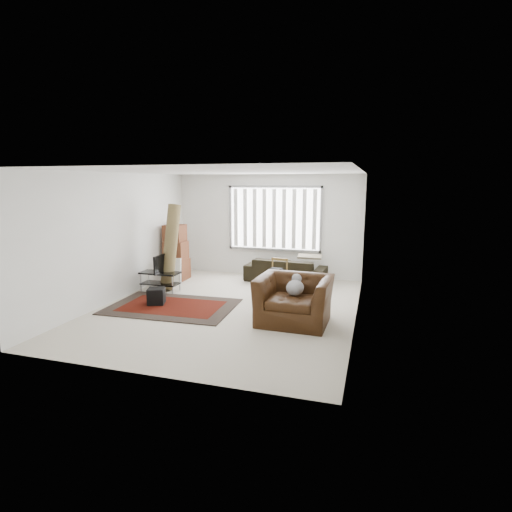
{
  "coord_description": "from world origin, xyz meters",
  "views": [
    {
      "loc": [
        2.76,
        -7.26,
        2.5
      ],
      "look_at": [
        0.52,
        0.22,
        1.05
      ],
      "focal_mm": 28.0,
      "sensor_mm": 36.0,
      "label": 1
    }
  ],
  "objects_px": {
    "sofa": "(286,266)",
    "armchair": "(294,296)",
    "tv_stand": "(160,277)",
    "moving_boxes": "(176,254)",
    "side_chair": "(277,274)"
  },
  "relations": [
    {
      "from": "armchair",
      "to": "sofa",
      "type": "bearing_deg",
      "value": 106.84
    },
    {
      "from": "tv_stand",
      "to": "side_chair",
      "type": "bearing_deg",
      "value": 13.53
    },
    {
      "from": "moving_boxes",
      "to": "side_chair",
      "type": "relative_size",
      "value": 1.82
    },
    {
      "from": "moving_boxes",
      "to": "sofa",
      "type": "height_order",
      "value": "moving_boxes"
    },
    {
      "from": "moving_boxes",
      "to": "side_chair",
      "type": "xyz_separation_m",
      "value": [
        2.82,
        -0.53,
        -0.23
      ]
    },
    {
      "from": "tv_stand",
      "to": "moving_boxes",
      "type": "height_order",
      "value": "moving_boxes"
    },
    {
      "from": "sofa",
      "to": "armchair",
      "type": "height_order",
      "value": "armchair"
    },
    {
      "from": "tv_stand",
      "to": "side_chair",
      "type": "distance_m",
      "value": 2.7
    },
    {
      "from": "tv_stand",
      "to": "moving_boxes",
      "type": "distance_m",
      "value": 1.22
    },
    {
      "from": "tv_stand",
      "to": "sofa",
      "type": "height_order",
      "value": "sofa"
    },
    {
      "from": "tv_stand",
      "to": "moving_boxes",
      "type": "relative_size",
      "value": 0.64
    },
    {
      "from": "side_chair",
      "to": "armchair",
      "type": "xyz_separation_m",
      "value": [
        0.76,
        -1.79,
        0.05
      ]
    },
    {
      "from": "tv_stand",
      "to": "armchair",
      "type": "distance_m",
      "value": 3.58
    },
    {
      "from": "armchair",
      "to": "side_chair",
      "type": "bearing_deg",
      "value": 114.36
    },
    {
      "from": "moving_boxes",
      "to": "armchair",
      "type": "xyz_separation_m",
      "value": [
        3.58,
        -2.32,
        -0.18
      ]
    }
  ]
}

